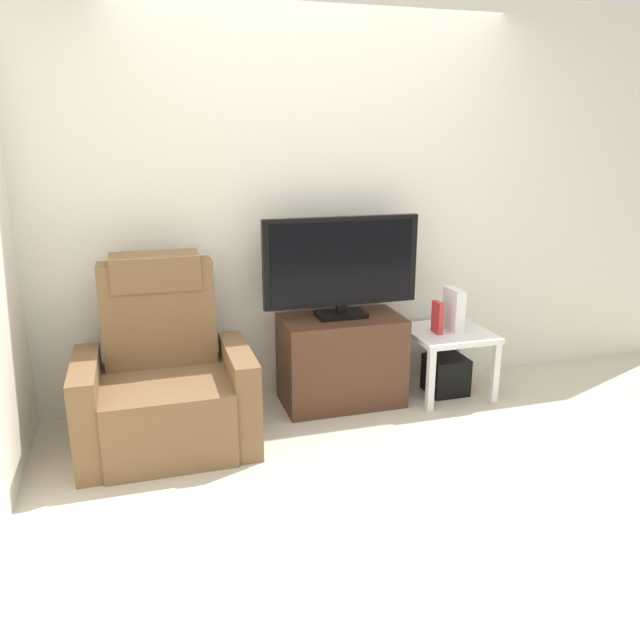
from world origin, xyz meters
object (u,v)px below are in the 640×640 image
(recliner_armchair, at_px, (165,382))
(book_upright, at_px, (437,318))
(tv_stand, at_px, (341,360))
(television, at_px, (341,265))
(side_table, at_px, (448,341))
(subwoofer_box, at_px, (446,375))
(game_console, at_px, (454,309))

(recliner_armchair, relative_size, book_upright, 5.01)
(tv_stand, xyz_separation_m, book_upright, (0.65, -0.07, 0.26))
(television, height_order, book_upright, television)
(television, relative_size, side_table, 1.89)
(side_table, bearing_deg, television, 174.86)
(subwoofer_box, height_order, book_upright, book_upright)
(recliner_armchair, height_order, side_table, recliner_armchair)
(side_table, relative_size, subwoofer_box, 2.07)
(tv_stand, height_order, game_console, game_console)
(television, relative_size, recliner_armchair, 0.94)
(tv_stand, bearing_deg, subwoofer_box, -3.73)
(side_table, relative_size, game_console, 1.86)
(tv_stand, bearing_deg, game_console, -2.84)
(subwoofer_box, bearing_deg, television, 174.86)
(tv_stand, relative_size, book_upright, 3.66)
(book_upright, bearing_deg, game_console, 12.53)
(subwoofer_box, bearing_deg, side_table, 56.31)
(television, bearing_deg, game_console, -4.19)
(television, xyz_separation_m, game_console, (0.79, -0.06, -0.34))
(television, bearing_deg, subwoofer_box, -5.14)
(television, distance_m, game_console, 0.86)
(book_upright, bearing_deg, subwoofer_box, 11.31)
(game_console, bearing_deg, tv_stand, 177.16)
(tv_stand, distance_m, subwoofer_box, 0.77)
(recliner_armchair, distance_m, side_table, 1.91)
(television, xyz_separation_m, recliner_armchair, (-1.15, -0.26, -0.57))
(subwoofer_box, xyz_separation_m, book_upright, (-0.10, -0.02, 0.43))
(television, xyz_separation_m, side_table, (0.75, -0.07, -0.56))
(recliner_armchair, height_order, book_upright, recliner_armchair)
(television, distance_m, recliner_armchair, 1.31)
(recliner_armchair, relative_size, side_table, 2.00)
(television, bearing_deg, book_upright, -7.65)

